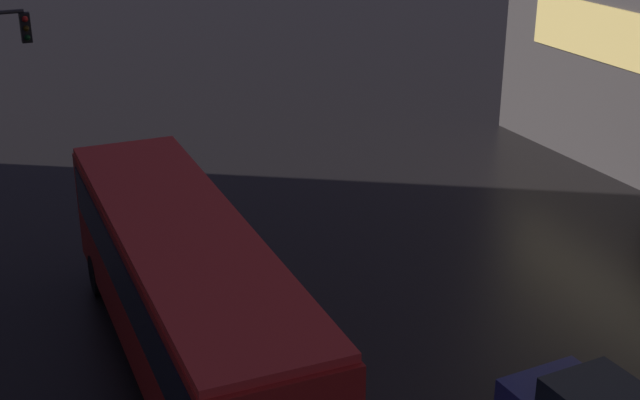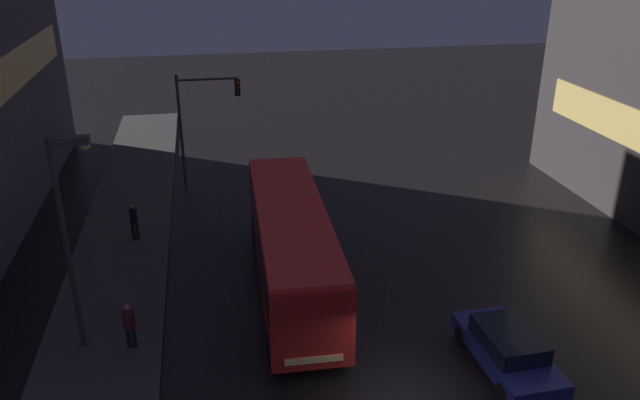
% 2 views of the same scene
% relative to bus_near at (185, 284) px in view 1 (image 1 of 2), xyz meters
% --- Properties ---
extents(bus_near, '(2.99, 11.63, 3.40)m').
position_rel_bus_near_xyz_m(bus_near, '(0.00, 0.00, 0.00)').
color(bus_near, '#AD1E19').
rests_on(bus_near, ground).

